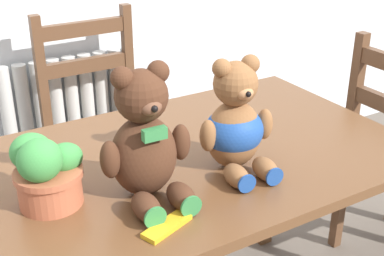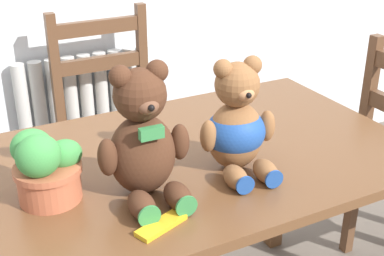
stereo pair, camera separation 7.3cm
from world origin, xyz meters
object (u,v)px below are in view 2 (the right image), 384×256
at_px(wooden_chair_behind, 115,133).
at_px(chocolate_bar, 161,225).
at_px(teddy_bear_right, 237,126).
at_px(teddy_bear_left, 144,141).
at_px(potted_plant, 45,167).

relative_size(wooden_chair_behind, chocolate_bar, 7.74).
relative_size(teddy_bear_right, chocolate_bar, 2.43).
distance_m(wooden_chair_behind, chocolate_bar, 1.15).
xyz_separation_m(teddy_bear_left, teddy_bear_right, (0.27, 0.00, -0.02)).
height_order(teddy_bear_left, teddy_bear_right, teddy_bear_left).
bearing_deg(teddy_bear_left, teddy_bear_right, -177.18).
distance_m(wooden_chair_behind, teddy_bear_left, 1.05).
xyz_separation_m(wooden_chair_behind, teddy_bear_left, (-0.24, -0.93, 0.43)).
bearing_deg(wooden_chair_behind, teddy_bear_left, 75.52).
xyz_separation_m(teddy_bear_left, chocolate_bar, (-0.03, -0.16, -0.14)).
bearing_deg(chocolate_bar, teddy_bear_right, 28.21).
bearing_deg(potted_plant, teddy_bear_left, -20.84).
xyz_separation_m(teddy_bear_left, potted_plant, (-0.23, 0.09, -0.06)).
relative_size(wooden_chair_behind, teddy_bear_left, 2.93).
distance_m(wooden_chair_behind, potted_plant, 1.03).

